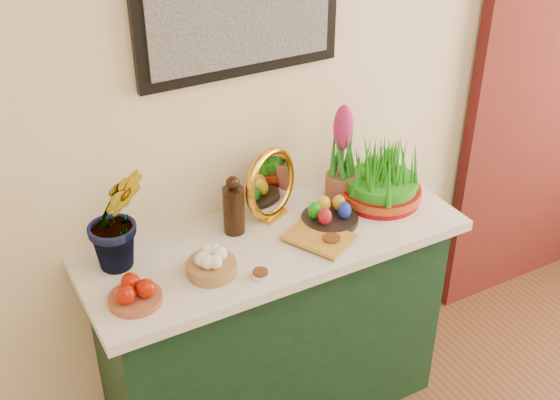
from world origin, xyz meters
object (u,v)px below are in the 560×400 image
at_px(sideboard, 274,333).
at_px(wheatgrass_sabzeh, 382,174).
at_px(hyacinth_green, 115,202).
at_px(mirror, 271,184).
at_px(book, 307,249).

height_order(sideboard, wheatgrass_sabzeh, wheatgrass_sabzeh).
relative_size(sideboard, wheatgrass_sabzeh, 4.09).
bearing_deg(wheatgrass_sabzeh, sideboard, -177.71).
relative_size(sideboard, hyacinth_green, 2.63).
bearing_deg(mirror, hyacinth_green, -177.12).
bearing_deg(sideboard, wheatgrass_sabzeh, 2.29).
height_order(hyacinth_green, wheatgrass_sabzeh, hyacinth_green).
height_order(sideboard, mirror, mirror).
bearing_deg(sideboard, book, -69.36).
bearing_deg(wheatgrass_sabzeh, mirror, 165.68).
bearing_deg(sideboard, mirror, 64.83).
bearing_deg(hyacinth_green, book, -19.33).
distance_m(mirror, wheatgrass_sabzeh, 0.44).
bearing_deg(book, mirror, 62.33).
distance_m(sideboard, hyacinth_green, 0.89).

